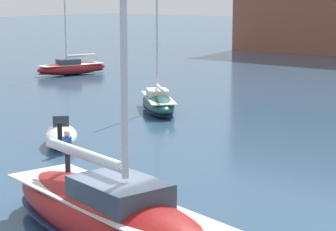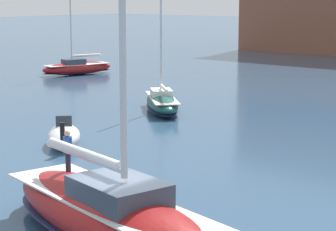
{
  "view_description": "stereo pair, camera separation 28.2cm",
  "coord_description": "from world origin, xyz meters",
  "px_view_note": "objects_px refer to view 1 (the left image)",
  "views": [
    {
      "loc": [
        15.0,
        -14.77,
        8.27
      ],
      "look_at": [
        0.0,
        3.0,
        3.98
      ],
      "focal_mm": 70.0,
      "sensor_mm": 36.0,
      "label": 1
    },
    {
      "loc": [
        15.21,
        -14.58,
        8.27
      ],
      "look_at": [
        0.0,
        3.0,
        3.98
      ],
      "focal_mm": 70.0,
      "sensor_mm": 36.0,
      "label": 2
    }
  ],
  "objects_px": {
    "sailboat_moored_near_marina": "(158,102)",
    "sailboat_moored_far_slip": "(72,68)",
    "motor_tender": "(61,136)",
    "sailboat_main": "(111,214)"
  },
  "relations": [
    {
      "from": "sailboat_main",
      "to": "motor_tender",
      "type": "bearing_deg",
      "value": 145.59
    },
    {
      "from": "sailboat_moored_near_marina",
      "to": "motor_tender",
      "type": "bearing_deg",
      "value": -75.4
    },
    {
      "from": "sailboat_main",
      "to": "sailboat_moored_far_slip",
      "type": "bearing_deg",
      "value": 139.96
    },
    {
      "from": "motor_tender",
      "to": "sailboat_moored_near_marina",
      "type": "bearing_deg",
      "value": 104.6
    },
    {
      "from": "sailboat_main",
      "to": "sailboat_moored_near_marina",
      "type": "relative_size",
      "value": 1.53
    },
    {
      "from": "sailboat_main",
      "to": "sailboat_moored_near_marina",
      "type": "xyz_separation_m",
      "value": [
        -15.56,
        20.31,
        -0.37
      ]
    },
    {
      "from": "sailboat_moored_near_marina",
      "to": "sailboat_moored_far_slip",
      "type": "xyz_separation_m",
      "value": [
        -21.48,
        10.82,
        0.05
      ]
    },
    {
      "from": "sailboat_moored_near_marina",
      "to": "sailboat_main",
      "type": "bearing_deg",
      "value": -52.54
    },
    {
      "from": "sailboat_main",
      "to": "sailboat_moored_far_slip",
      "type": "height_order",
      "value": "sailboat_main"
    },
    {
      "from": "sailboat_moored_near_marina",
      "to": "sailboat_moored_far_slip",
      "type": "distance_m",
      "value": 24.05
    }
  ]
}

